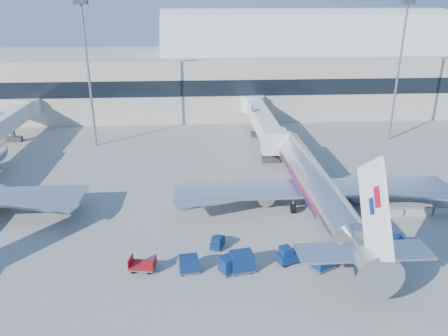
{
  "coord_description": "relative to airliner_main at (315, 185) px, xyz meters",
  "views": [
    {
      "loc": [
        -3.4,
        -40.37,
        22.71
      ],
      "look_at": [
        -0.3,
        6.0,
        4.7
      ],
      "focal_mm": 35.0,
      "sensor_mm": 36.0,
      "label": 1
    }
  ],
  "objects": [
    {
      "name": "mast_east",
      "position": [
        20.0,
        25.49,
        11.87
      ],
      "size": [
        2.0,
        1.2,
        22.6
      ],
      "color": "slate",
      "rests_on": "ground"
    },
    {
      "name": "cart_train_c",
      "position": [
        -14.31,
        -11.76,
        -2.12
      ],
      "size": [
        1.89,
        1.54,
        1.52
      ],
      "rotation": [
        0.0,
        0.0,
        0.14
      ],
      "color": "#0A204F",
      "rests_on": "ground"
    },
    {
      "name": "barrier_far",
      "position": [
        14.6,
        -2.51,
        -2.48
      ],
      "size": [
        3.0,
        0.55,
        0.9
      ],
      "primitive_type": "cube",
      "color": "#9E9E96",
      "rests_on": "ground"
    },
    {
      "name": "cart_solo_near",
      "position": [
        -2.3,
        -12.02,
        -1.96
      ],
      "size": [
        2.54,
        2.33,
        1.8
      ],
      "rotation": [
        0.0,
        0.0,
        0.48
      ],
      "color": "#0A204F",
      "rests_on": "ground"
    },
    {
      "name": "cart_train_a",
      "position": [
        -9.62,
        -11.95,
        -1.94
      ],
      "size": [
        2.35,
        1.95,
        1.85
      ],
      "rotation": [
        0.0,
        0.0,
        0.18
      ],
      "color": "#0A204F",
      "rests_on": "ground"
    },
    {
      "name": "jetbridge_mid",
      "position": [
        -44.4,
        26.3,
        1.0
      ],
      "size": [
        4.4,
        27.5,
        6.25
      ],
      "color": "silver",
      "rests_on": "ground"
    },
    {
      "name": "terminal",
      "position": [
        -23.6,
        51.46,
        4.6
      ],
      "size": [
        170.0,
        28.15,
        21.0
      ],
      "color": "#B2AA9E",
      "rests_on": "ground"
    },
    {
      "name": "airliner_main",
      "position": [
        0.0,
        0.0,
        0.0
      ],
      "size": [
        32.0,
        37.26,
        12.07
      ],
      "color": "silver",
      "rests_on": "ground"
    },
    {
      "name": "cart_solo_far",
      "position": [
        4.95,
        -10.19,
        -1.98
      ],
      "size": [
        2.06,
        1.6,
        1.77
      ],
      "rotation": [
        0.0,
        0.0,
        0.03
      ],
      "color": "#0A204F",
      "rests_on": "ground"
    },
    {
      "name": "barrier_mid",
      "position": [
        11.3,
        -2.51,
        -2.48
      ],
      "size": [
        3.0,
        0.55,
        0.9
      ],
      "primitive_type": "cube",
      "color": "#9E9E96",
      "rests_on": "ground"
    },
    {
      "name": "tug_lead",
      "position": [
        -5.07,
        -10.88,
        -2.16
      ],
      "size": [
        2.85,
        2.08,
        1.67
      ],
      "rotation": [
        0.0,
        0.0,
        0.35
      ],
      "color": "#0A204F",
      "rests_on": "ground"
    },
    {
      "name": "cart_open_red",
      "position": [
        -18.43,
        -11.23,
        -2.49
      ],
      "size": [
        2.51,
        1.95,
        0.61
      ],
      "rotation": [
        0.0,
        0.0,
        -0.16
      ],
      "color": "slate",
      "rests_on": "ground"
    },
    {
      "name": "jetbridge_near",
      "position": [
        -2.4,
        26.3,
        1.0
      ],
      "size": [
        4.4,
        27.5,
        6.25
      ],
      "color": "silver",
      "rests_on": "ground"
    },
    {
      "name": "cart_train_b",
      "position": [
        -10.71,
        -12.06,
        -2.1
      ],
      "size": [
        2.21,
        2.06,
        1.56
      ],
      "rotation": [
        0.0,
        0.0,
        0.54
      ],
      "color": "#0A204F",
      "rests_on": "ground"
    },
    {
      "name": "barrier_near",
      "position": [
        8.0,
        -2.51,
        -2.48
      ],
      "size": [
        3.0,
        0.55,
        0.9
      ],
      "primitive_type": "cube",
      "color": "#9E9E96",
      "rests_on": "ground"
    },
    {
      "name": "tug_left",
      "position": [
        -11.58,
        -7.85,
        -2.33
      ],
      "size": [
        1.6,
        2.23,
        1.31
      ],
      "rotation": [
        0.0,
        0.0,
        1.24
      ],
      "color": "#0A204F",
      "rests_on": "ground"
    },
    {
      "name": "mast_west",
      "position": [
        -30.0,
        25.49,
        11.87
      ],
      "size": [
        2.0,
        1.2,
        22.6
      ],
      "color": "slate",
      "rests_on": "ground"
    },
    {
      "name": "tug_right",
      "position": [
        2.36,
        -8.83,
        -2.27
      ],
      "size": [
        2.37,
        1.49,
        1.44
      ],
      "rotation": [
        0.0,
        0.0,
        -0.18
      ],
      "color": "#0A204F",
      "rests_on": "ground"
    },
    {
      "name": "ground",
      "position": [
        -10.0,
        -4.51,
        -2.93
      ],
      "size": [
        260.0,
        260.0,
        0.0
      ],
      "primitive_type": "plane",
      "color": "gray",
      "rests_on": "ground"
    }
  ]
}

